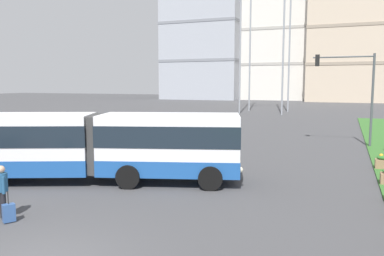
% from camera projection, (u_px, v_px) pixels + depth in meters
% --- Properties ---
extents(articulated_bus, '(11.89, 6.44, 3.00)m').
position_uv_depth(articulated_bus, '(106.00, 145.00, 17.07)').
color(articulated_bus, white).
rests_on(articulated_bus, ground).
extents(car_black_sedan, '(4.53, 2.31, 1.58)m').
position_uv_depth(car_black_sedan, '(193.00, 123.00, 35.04)').
color(car_black_sedan, black).
rests_on(car_black_sedan, ground).
extents(pedestrian_crossing, '(0.51, 0.36, 1.74)m').
position_uv_depth(pedestrian_crossing, '(2.00, 188.00, 12.42)').
color(pedestrian_crossing, black).
rests_on(pedestrian_crossing, ground).
extents(rolling_suitcase, '(0.39, 0.43, 0.97)m').
position_uv_depth(rolling_suitcase, '(9.00, 213.00, 12.15)').
color(rolling_suitcase, '#335693').
rests_on(rolling_suitcase, ground).
extents(traffic_light_far_right, '(4.01, 0.28, 6.34)m').
position_uv_depth(traffic_light_far_right, '(353.00, 83.00, 26.53)').
color(traffic_light_far_right, '#474C51').
rests_on(traffic_light_far_right, ground).
extents(apartment_tower_west, '(21.22, 19.37, 49.77)m').
position_uv_depth(apartment_tower_west, '(207.00, 9.00, 107.43)').
color(apartment_tower_west, '#9EA3AD').
rests_on(apartment_tower_west, ground).
extents(apartment_tower_westcentre, '(19.64, 19.92, 35.58)m').
position_uv_depth(apartment_tower_westcentre, '(276.00, 34.00, 106.24)').
color(apartment_tower_westcentre, silver).
rests_on(apartment_tower_westcentre, ground).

